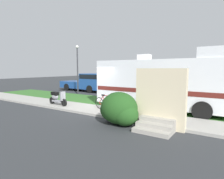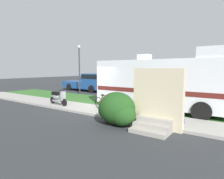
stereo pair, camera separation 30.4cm
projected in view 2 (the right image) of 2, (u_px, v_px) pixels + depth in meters
The scene contains 12 objects.
ground_plane at pixel (98, 106), 12.15m from camera, with size 80.00×80.00×0.00m, color #2D3033.
sidewalk at pixel (85, 108), 11.16m from camera, with size 24.00×2.00×0.12m.
grass_strip at pixel (111, 102), 13.37m from camera, with size 24.00×3.40×0.08m.
motorhome_rv at pixel (164, 83), 10.75m from camera, with size 7.58×2.70×3.38m.
scooter at pixel (58, 97), 11.98m from camera, with size 1.72×0.51×0.97m.
bicycle at pixel (105, 103), 10.46m from camera, with size 1.63×0.52×0.88m.
pickup_truck_near at pixel (91, 82), 20.22m from camera, with size 5.89×2.45×1.90m.
porch_steps at pixel (156, 105), 7.42m from camera, with size 2.00×1.26×2.40m.
bush_by_porch at pixel (116, 110), 8.06m from camera, with size 1.93×1.45×1.37m.
bottle_green at pixel (169, 115), 8.82m from camera, with size 0.07×0.07×0.24m.
bottle_spare at pixel (184, 121), 7.87m from camera, with size 0.08×0.08×0.24m.
street_lamp_post at pixel (79, 65), 17.71m from camera, with size 0.28×0.28×4.55m.
Camera 2 is at (7.59, -9.29, 2.37)m, focal length 30.33 mm.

